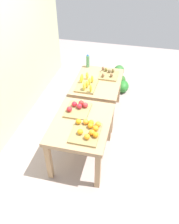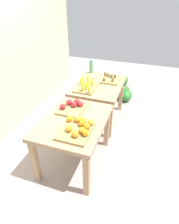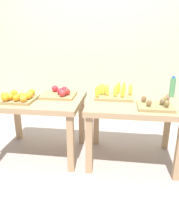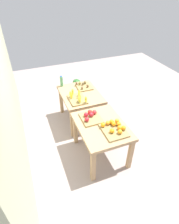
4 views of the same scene
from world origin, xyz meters
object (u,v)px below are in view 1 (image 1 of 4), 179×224
(watermelon_pile, at_px, (117,81))
(water_bottle, at_px, (88,61))
(display_table_right, at_px, (97,86))
(banana_crate, at_px, (87,84))
(display_table_left, at_px, (81,127))
(orange_bin, at_px, (87,130))
(apple_bin, at_px, (78,108))
(kiwi_bin, at_px, (108,74))

(watermelon_pile, bearing_deg, water_bottle, 133.91)
(display_table_right, height_order, banana_crate, banana_crate)
(display_table_right, relative_size, banana_crate, 2.35)
(display_table_left, bearing_deg, watermelon_pile, -6.95)
(orange_bin, distance_m, apple_bin, 0.49)
(watermelon_pile, bearing_deg, apple_bin, 168.86)
(banana_crate, xyz_separation_m, water_bottle, (0.69, 0.15, 0.07))
(display_table_left, bearing_deg, banana_crate, 9.06)
(display_table_right, relative_size, watermelon_pile, 1.66)
(display_table_left, bearing_deg, orange_bin, -143.81)
(orange_bin, relative_size, water_bottle, 1.75)
(display_table_right, xyz_separation_m, apple_bin, (-0.88, 0.11, 0.14))
(display_table_left, distance_m, water_bottle, 1.61)
(display_table_left, height_order, kiwi_bin, kiwi_bin)
(display_table_right, height_order, kiwi_bin, kiwi_bin)
(water_bottle, bearing_deg, display_table_left, -169.68)
(orange_bin, bearing_deg, display_table_right, 6.00)
(orange_bin, relative_size, watermelon_pile, 0.70)
(orange_bin, bearing_deg, display_table_left, 36.19)
(orange_bin, bearing_deg, watermelon_pile, -2.95)
(kiwi_bin, bearing_deg, banana_crate, 146.52)
(display_table_right, relative_size, kiwi_bin, 2.89)
(apple_bin, bearing_deg, kiwi_bin, -13.59)
(display_table_right, bearing_deg, kiwi_bin, -35.84)
(display_table_right, distance_m, kiwi_bin, 0.30)
(display_table_right, height_order, orange_bin, orange_bin)
(kiwi_bin, bearing_deg, water_bottle, 61.54)
(kiwi_bin, distance_m, watermelon_pile, 0.96)
(orange_bin, height_order, water_bottle, water_bottle)
(display_table_right, height_order, watermelon_pile, display_table_right)
(banana_crate, relative_size, water_bottle, 1.76)
(display_table_left, relative_size, watermelon_pile, 1.66)
(display_table_right, distance_m, watermelon_pile, 1.10)
(display_table_right, distance_m, apple_bin, 0.90)
(display_table_left, relative_size, apple_bin, 2.60)
(banana_crate, distance_m, watermelon_pile, 1.41)
(display_table_right, bearing_deg, orange_bin, -174.00)
(banana_crate, relative_size, kiwi_bin, 1.23)
(orange_bin, height_order, apple_bin, apple_bin)
(display_table_left, height_order, orange_bin, orange_bin)
(orange_bin, xyz_separation_m, watermelon_pile, (2.28, -0.12, -0.59))
(watermelon_pile, bearing_deg, banana_crate, 161.82)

